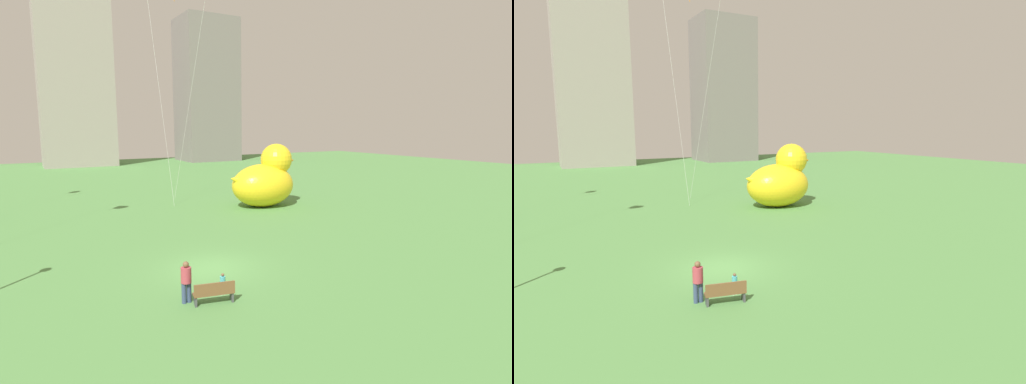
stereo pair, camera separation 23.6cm
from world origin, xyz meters
TOP-DOWN VIEW (x-y plane):
  - ground_plane at (0.00, 0.00)m, footprint 140.00×140.00m
  - park_bench at (-1.59, -3.81)m, footprint 1.66×0.77m
  - person_adult at (-2.47, -3.15)m, footprint 0.41×0.41m
  - person_child at (-0.91, -3.17)m, footprint 0.22×0.22m
  - giant_inflatable_duck at (10.53, 12.19)m, footprint 6.43×4.13m
  - city_skyline at (1.73, 59.42)m, footprint 68.47×10.24m

SIDE VIEW (x-z plane):
  - ground_plane at x=0.00m, z-range 0.00..0.00m
  - park_bench at x=-1.59m, z-range 0.02..0.92m
  - person_child at x=-0.91m, z-range 0.05..0.96m
  - person_adult at x=-2.47m, z-range 0.09..1.76m
  - giant_inflatable_duck at x=10.53m, z-range -0.40..4.93m
  - city_skyline at x=1.73m, z-range -1.15..29.84m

